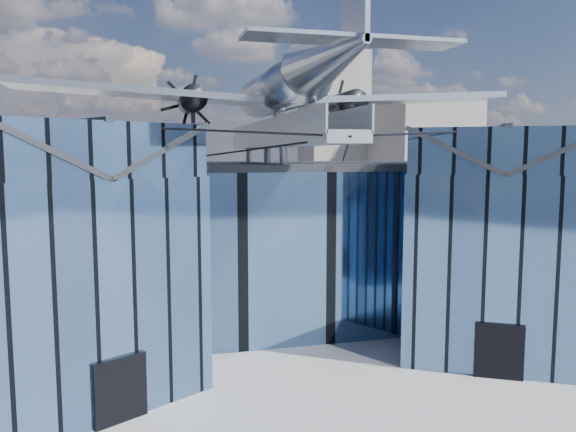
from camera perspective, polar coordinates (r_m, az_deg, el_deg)
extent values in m
plane|color=gray|center=(29.42, 1.02, -14.51)|extent=(120.00, 120.00, 0.00)
cube|color=#4A6B97|center=(36.69, -2.77, -2.64)|extent=(28.00, 14.00, 9.50)
cube|color=#25272C|center=(36.25, -2.81, 5.11)|extent=(28.00, 14.00, 0.40)
cube|color=#4A6B97|center=(26.28, -21.10, -6.66)|extent=(11.79, 11.43, 9.50)
cube|color=#4A6B97|center=(25.65, -21.62, 6.20)|extent=(11.56, 11.20, 2.20)
cube|color=#25272C|center=(24.85, -26.42, 5.99)|extent=(7.98, 9.23, 2.40)
cube|color=#25272C|center=(26.62, -17.14, 6.35)|extent=(7.98, 9.23, 2.40)
cube|color=#25272C|center=(25.69, -21.73, 8.76)|extent=(4.30, 7.10, 0.18)
cube|color=black|center=(23.82, -16.68, -16.57)|extent=(2.03, 1.32, 2.60)
cube|color=black|center=(28.31, -12.70, -5.47)|extent=(0.34, 0.34, 9.50)
cube|color=#4A6B97|center=(31.68, 20.22, -4.46)|extent=(11.79, 11.43, 9.50)
cube|color=#4A6B97|center=(31.16, 20.63, 6.18)|extent=(11.56, 11.20, 2.20)
cube|color=#25272C|center=(31.04, 16.47, 6.32)|extent=(7.98, 9.23, 2.40)
cube|color=#25272C|center=(31.45, 24.74, 6.00)|extent=(7.98, 9.23, 2.40)
cube|color=#25272C|center=(31.19, 20.72, 8.29)|extent=(4.30, 7.10, 0.18)
cube|color=black|center=(28.63, 20.64, -12.75)|extent=(2.03, 1.32, 2.60)
cube|color=black|center=(31.60, 12.05, -4.23)|extent=(0.34, 0.34, 9.50)
cube|color=gray|center=(30.89, -0.71, 7.51)|extent=(1.80, 21.00, 0.50)
cube|color=gray|center=(30.71, -2.36, 8.72)|extent=(0.08, 21.00, 1.10)
cube|color=gray|center=(31.14, 0.91, 8.69)|extent=(0.08, 21.00, 1.10)
cylinder|color=gray|center=(40.17, -4.00, 6.25)|extent=(0.44, 0.44, 1.35)
cylinder|color=gray|center=(34.29, -2.13, 6.26)|extent=(0.44, 0.44, 1.35)
cylinder|color=gray|center=(30.40, -0.48, 6.25)|extent=(0.44, 0.44, 1.35)
cylinder|color=gray|center=(31.41, -0.94, 9.22)|extent=(0.70, 0.70, 1.40)
cylinder|color=black|center=(22.60, -9.17, 8.63)|extent=(10.55, 6.08, 0.69)
cylinder|color=black|center=(25.83, 14.96, 8.20)|extent=(10.55, 6.08, 0.69)
cylinder|color=black|center=(28.32, -5.66, 6.47)|extent=(6.09, 17.04, 1.19)
cylinder|color=black|center=(29.86, 5.86, 6.46)|extent=(6.09, 17.04, 1.19)
cylinder|color=#ADB4BB|center=(31.57, -0.94, 12.76)|extent=(2.50, 11.00, 2.50)
sphere|color=#ADB4BB|center=(36.91, -3.01, 11.81)|extent=(2.50, 2.50, 2.50)
cube|color=black|center=(36.01, -2.69, 13.05)|extent=(1.60, 1.40, 0.50)
cone|color=#ADB4BB|center=(23.05, 4.59, 15.89)|extent=(2.50, 7.00, 2.50)
cube|color=#ADB4BB|center=(21.06, 6.66, 17.35)|extent=(8.00, 1.80, 0.14)
cube|color=#ADB4BB|center=(31.64, -14.08, 12.01)|extent=(14.00, 3.20, 1.08)
cylinder|color=black|center=(32.34, -9.74, 11.54)|extent=(1.44, 3.20, 1.44)
cone|color=black|center=(34.12, -10.01, 11.25)|extent=(0.70, 0.70, 0.70)
cube|color=black|center=(34.27, -10.03, 11.23)|extent=(1.05, 0.06, 3.33)
cube|color=black|center=(34.27, -10.03, 11.23)|extent=(2.53, 0.06, 2.53)
cube|color=black|center=(34.27, -10.03, 11.23)|extent=(3.33, 0.06, 1.05)
cylinder|color=black|center=(31.65, -9.61, 9.43)|extent=(0.24, 0.24, 1.75)
cube|color=#ADB4BB|center=(34.78, 10.16, 11.57)|extent=(14.00, 3.20, 1.08)
cylinder|color=black|center=(34.39, 6.02, 11.27)|extent=(1.44, 3.20, 1.44)
cone|color=black|center=(36.08, 4.99, 11.05)|extent=(0.70, 0.70, 0.70)
cube|color=black|center=(36.22, 4.91, 11.03)|extent=(1.05, 0.06, 3.33)
cube|color=black|center=(36.22, 4.91, 11.03)|extent=(2.53, 0.06, 2.53)
cube|color=black|center=(36.22, 4.91, 11.03)|extent=(3.33, 0.06, 1.05)
cylinder|color=black|center=(33.75, 6.36, 9.28)|extent=(0.24, 0.24, 1.75)
cube|color=gray|center=(84.29, 13.30, 5.15)|extent=(12.00, 14.00, 18.00)
cube|color=gray|center=(82.50, -23.45, 3.39)|extent=(14.00, 10.00, 14.00)
cube|color=gray|center=(89.50, 4.60, 7.92)|extent=(9.00, 9.00, 26.00)
cylinder|color=#341E15|center=(42.89, 26.03, -6.71)|extent=(0.36, 0.36, 2.53)
sphere|color=#234719|center=(42.46, 26.18, -3.74)|extent=(3.38, 3.38, 3.31)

